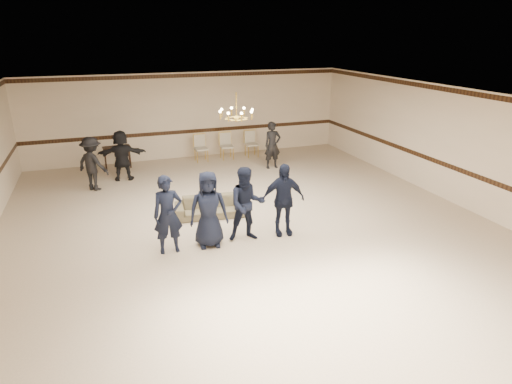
% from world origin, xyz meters
% --- Properties ---
extents(room, '(12.01, 14.01, 3.21)m').
position_xyz_m(room, '(0.00, 0.00, 1.60)').
color(room, beige).
rests_on(room, ground).
extents(chair_rail, '(12.00, 0.02, 0.14)m').
position_xyz_m(chair_rail, '(0.00, 6.99, 1.00)').
color(chair_rail, '#382110').
rests_on(chair_rail, wall_back).
extents(crown_molding, '(12.00, 0.02, 0.14)m').
position_xyz_m(crown_molding, '(0.00, 6.99, 3.08)').
color(crown_molding, '#382110').
rests_on(crown_molding, wall_back).
extents(chandelier, '(0.94, 0.94, 0.89)m').
position_xyz_m(chandelier, '(0.00, 1.00, 2.88)').
color(chandelier, gold).
rests_on(chandelier, ceiling).
extents(boy_a, '(0.64, 0.42, 1.76)m').
position_xyz_m(boy_a, '(-2.09, -0.62, 0.88)').
color(boy_a, black).
rests_on(boy_a, floor).
extents(boy_b, '(0.92, 0.65, 1.76)m').
position_xyz_m(boy_b, '(-1.19, -0.62, 0.88)').
color(boy_b, black).
rests_on(boy_b, floor).
extents(boy_c, '(0.94, 0.78, 1.76)m').
position_xyz_m(boy_c, '(-0.29, -0.62, 0.88)').
color(boy_c, black).
rests_on(boy_c, floor).
extents(boy_d, '(1.08, 0.56, 1.76)m').
position_xyz_m(boy_d, '(0.61, -0.62, 0.88)').
color(boy_d, black).
rests_on(boy_d, floor).
extents(settee, '(1.86, 0.91, 0.52)m').
position_xyz_m(settee, '(-0.78, 1.01, 0.26)').
color(settee, brown).
rests_on(settee, floor).
extents(adult_left, '(1.21, 1.18, 1.66)m').
position_xyz_m(adult_left, '(-3.60, 4.22, 0.83)').
color(adult_left, black).
rests_on(adult_left, floor).
extents(adult_mid, '(1.59, 0.70, 1.66)m').
position_xyz_m(adult_mid, '(-2.70, 4.92, 0.83)').
color(adult_mid, black).
rests_on(adult_mid, floor).
extents(adult_right, '(0.61, 0.41, 1.66)m').
position_xyz_m(adult_right, '(2.40, 4.52, 0.83)').
color(adult_right, black).
rests_on(adult_right, floor).
extents(banquet_chair_left, '(0.52, 0.52, 0.99)m').
position_xyz_m(banquet_chair_left, '(0.21, 6.21, 0.49)').
color(banquet_chair_left, beige).
rests_on(banquet_chair_left, floor).
extents(banquet_chair_mid, '(0.52, 0.52, 0.99)m').
position_xyz_m(banquet_chair_mid, '(1.21, 6.21, 0.49)').
color(banquet_chair_mid, beige).
rests_on(banquet_chair_mid, floor).
extents(banquet_chair_right, '(0.48, 0.48, 0.99)m').
position_xyz_m(banquet_chair_right, '(2.21, 6.21, 0.49)').
color(banquet_chair_right, beige).
rests_on(banquet_chair_right, floor).
extents(console_table, '(0.97, 0.48, 0.79)m').
position_xyz_m(console_table, '(-2.79, 6.41, 0.39)').
color(console_table, black).
rests_on(console_table, floor).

